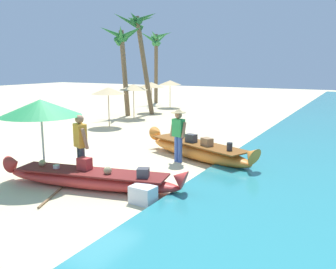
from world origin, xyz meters
The scene contains 15 objects.
ground_plane centered at (0.00, 0.00, 0.00)m, with size 80.00×80.00×0.00m, color beige.
boat_red_foreground centered at (1.23, -1.23, 0.25)m, with size 4.86×1.67×0.72m.
boat_orange_midground centered at (2.39, 2.55, 0.30)m, with size 4.49×2.44×0.85m.
person_vendor_hatted centered at (1.99, 1.98, 0.97)m, with size 0.58×0.44×1.68m.
person_tourist_customer centered at (0.67, -0.92, 0.98)m, with size 0.58×0.41×1.74m.
patio_umbrella_large centered at (-0.27, -1.29, 1.89)m, with size 2.04×2.04×2.11m.
parasol_row_0 centered at (-3.96, 6.29, 1.75)m, with size 1.60×1.60×1.91m.
parasol_row_1 centered at (-4.47, 9.23, 1.75)m, with size 1.60×1.60×1.91m.
parasol_row_2 centered at (-4.90, 11.89, 1.75)m, with size 1.60×1.60×1.91m.
parasol_row_3 centered at (-5.18, 14.92, 1.75)m, with size 1.60×1.60×1.91m.
palm_tree_tall_inland centered at (-5.64, 9.93, 4.18)m, with size 2.72×2.44×5.23m.
palm_tree_leaning_seaward centered at (-5.31, 11.18, 4.86)m, with size 2.79×2.58×6.15m.
palm_tree_mid_cluster centered at (-7.53, 17.05, 4.43)m, with size 2.59×2.93×5.60m.
cooler_box centered at (2.88, -1.48, 0.19)m, with size 0.54×0.39×0.39m, color silver.
paddle centered at (0.69, -1.79, 0.03)m, with size 0.87×1.67×0.05m.
Camera 1 is at (6.92, -7.83, 2.96)m, focal length 38.95 mm.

